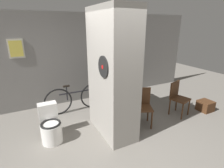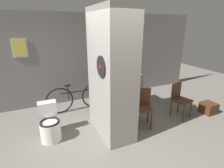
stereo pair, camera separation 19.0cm
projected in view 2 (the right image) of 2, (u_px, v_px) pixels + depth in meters
name	position (u px, v px, depth m)	size (l,w,h in m)	color
ground_plane	(120.00, 148.00, 3.39)	(14.00, 14.00, 0.00)	slate
wall_back	(81.00, 58.00, 5.24)	(8.00, 0.09, 2.60)	gray
pillar_center	(111.00, 75.00, 3.54)	(0.63, 1.26, 2.60)	gray
counter_shelf	(121.00, 91.00, 4.97)	(1.20, 0.44, 0.93)	gray
toilet	(50.00, 125.00, 3.59)	(0.41, 0.57, 0.74)	white
chair_near_pillar	(142.00, 105.00, 4.04)	(0.53, 0.53, 0.88)	#4C2D19
chair_by_doorway	(180.00, 98.00, 4.45)	(0.49, 0.49, 0.88)	#4C2D19
bicycle	(78.00, 97.00, 4.79)	(1.69, 0.42, 0.78)	black
bottle_tall	(122.00, 71.00, 4.80)	(0.08, 0.08, 0.32)	silver
floor_crate	(209.00, 108.00, 4.70)	(0.36, 0.36, 0.28)	#4C2D19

